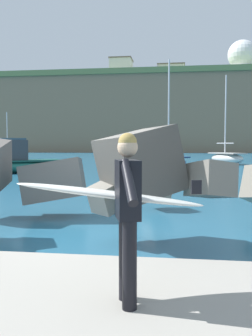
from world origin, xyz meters
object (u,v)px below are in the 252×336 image
at_px(mooring_buoy_inner, 8,166).
at_px(station_building_west, 171,76).
at_px(boat_mid_right, 165,162).
at_px(station_building_central, 121,71).
at_px(boat_mid_centre, 18,162).
at_px(radar_dome, 242,58).
at_px(boat_near_left, 227,158).
at_px(surfer_with_board, 123,204).
at_px(boat_mid_left, 8,154).

xyz_separation_m(mooring_buoy_inner, station_building_west, (10.92, 81.72, 21.24)).
height_order(boat_mid_right, station_building_central, station_building_central).
relative_size(boat_mid_centre, radar_dome, 0.60).
relative_size(boat_mid_right, station_building_west, 1.06).
height_order(boat_near_left, mooring_buoy_inner, boat_near_left).
height_order(surfer_with_board, station_building_west, station_building_west).
height_order(boat_mid_left, boat_mid_centre, boat_mid_left).
bearing_deg(mooring_buoy_inner, radar_dome, 67.63).
bearing_deg(boat_near_left, surfer_with_board, -99.48).
relative_size(boat_mid_left, mooring_buoy_inner, 13.93).
relative_size(mooring_buoy_inner, station_building_central, 0.07).
relative_size(boat_near_left, boat_mid_left, 1.36).
xyz_separation_m(boat_mid_right, radar_dome, (16.82, 67.47, 22.52)).
bearing_deg(radar_dome, boat_mid_left, -128.16).
xyz_separation_m(mooring_buoy_inner, radar_dome, (28.58, 69.44, 22.85)).
height_order(mooring_buoy_inner, station_building_west, station_building_west).
bearing_deg(station_building_central, boat_mid_left, -98.14).
bearing_deg(radar_dome, boat_near_left, -100.62).
bearing_deg(station_building_central, boat_mid_right, -78.85).
bearing_deg(station_building_central, boat_near_left, -73.01).
xyz_separation_m(boat_near_left, boat_mid_right, (-5.52, -7.23, -0.08)).
bearing_deg(boat_mid_right, station_building_central, 101.15).
bearing_deg(mooring_buoy_inner, boat_mid_centre, -55.24).
height_order(surfer_with_board, boat_mid_centre, boat_mid_centre).
bearing_deg(station_building_west, boat_mid_right, -89.40).
distance_m(boat_mid_centre, station_building_central, 79.37).
distance_m(boat_mid_centre, boat_mid_right, 10.85).
bearing_deg(boat_near_left, boat_mid_left, 157.22).
distance_m(radar_dome, station_building_west, 21.57).
distance_m(boat_near_left, boat_mid_centre, 19.51).
bearing_deg(surfer_with_board, mooring_buoy_inner, 118.19).
xyz_separation_m(radar_dome, station_building_central, (-30.86, 3.78, -1.56)).
bearing_deg(boat_near_left, station_building_central, 106.99).
bearing_deg(boat_mid_centre, boat_mid_right, 28.70).
xyz_separation_m(surfer_with_board, boat_mid_right, (-0.25, 24.38, -0.73)).
bearing_deg(mooring_buoy_inner, boat_mid_right, 9.53).
distance_m(surfer_with_board, mooring_buoy_inner, 25.44).
relative_size(boat_mid_right, radar_dome, 0.89).
distance_m(surfer_with_board, station_building_central, 98.78).
distance_m(surfer_with_board, station_building_west, 106.06).
xyz_separation_m(boat_near_left, station_building_central, (-19.57, 64.02, 20.88)).
distance_m(radar_dome, station_building_central, 31.13).
distance_m(boat_mid_centre, radar_dome, 80.47).
bearing_deg(surfer_with_board, boat_mid_right, 90.58).
bearing_deg(boat_mid_left, radar_dome, 51.84).
xyz_separation_m(boat_near_left, boat_mid_centre, (-15.04, -12.44, 0.06)).
bearing_deg(surfer_with_board, station_building_west, 90.60).
bearing_deg(station_building_west, radar_dome, -34.80).
xyz_separation_m(boat_mid_centre, station_building_central, (-4.53, 76.46, 20.82)).
height_order(surfer_with_board, mooring_buoy_inner, surfer_with_board).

